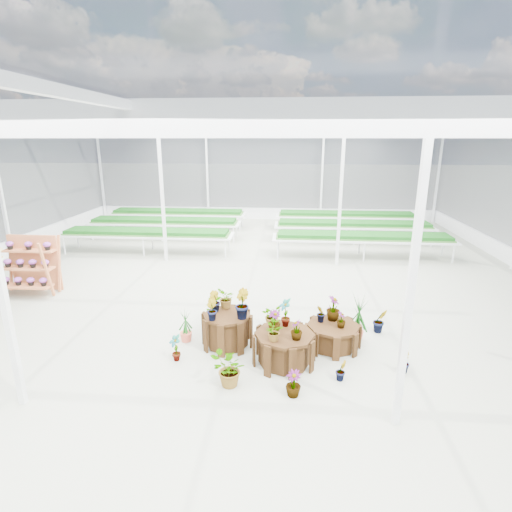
# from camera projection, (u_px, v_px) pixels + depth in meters

# --- Properties ---
(ground_plane) EXTENTS (24.00, 24.00, 0.00)m
(ground_plane) POSITION_uv_depth(u_px,v_px,m) (235.00, 309.00, 10.18)
(ground_plane) COLOR gray
(ground_plane) RESTS_ON ground
(greenhouse_shell) EXTENTS (18.00, 24.00, 4.50)m
(greenhouse_shell) POSITION_uv_depth(u_px,v_px,m) (234.00, 223.00, 9.54)
(greenhouse_shell) COLOR white
(greenhouse_shell) RESTS_ON ground
(steel_frame) EXTENTS (18.00, 24.00, 4.50)m
(steel_frame) POSITION_uv_depth(u_px,v_px,m) (234.00, 223.00, 9.54)
(steel_frame) COLOR silver
(steel_frame) RESTS_ON ground
(nursery_benches) EXTENTS (16.00, 7.00, 0.84)m
(nursery_benches) POSITION_uv_depth(u_px,v_px,m) (257.00, 231.00, 16.95)
(nursery_benches) COLOR silver
(nursery_benches) RESTS_ON ground
(plinth_tall) EXTENTS (1.12, 1.12, 0.70)m
(plinth_tall) POSITION_uv_depth(u_px,v_px,m) (227.00, 330.00, 8.35)
(plinth_tall) COLOR #351E0C
(plinth_tall) RESTS_ON ground
(plinth_mid) EXTENTS (1.46, 1.46, 0.63)m
(plinth_mid) POSITION_uv_depth(u_px,v_px,m) (284.00, 348.00, 7.69)
(plinth_mid) COLOR #351E0C
(plinth_mid) RESTS_ON ground
(plinth_low) EXTENTS (1.15, 1.15, 0.50)m
(plinth_low) POSITION_uv_depth(u_px,v_px,m) (333.00, 336.00, 8.30)
(plinth_low) COLOR #351E0C
(plinth_low) RESTS_ON ground
(shelf_rack) EXTENTS (1.53, 0.83, 1.61)m
(shelf_rack) POSITION_uv_depth(u_px,v_px,m) (28.00, 266.00, 11.01)
(shelf_rack) COLOR #B26238
(shelf_rack) RESTS_ON ground
(nursery_plants) EXTENTS (4.67, 3.12, 1.31)m
(nursery_plants) POSITION_uv_depth(u_px,v_px,m) (264.00, 324.00, 8.31)
(nursery_plants) COLOR #0F4210
(nursery_plants) RESTS_ON ground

